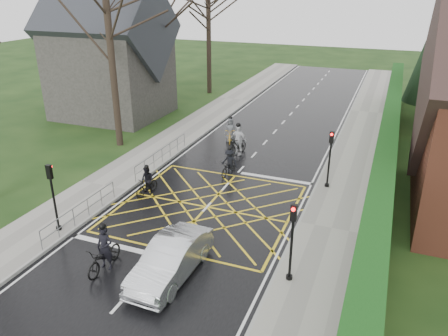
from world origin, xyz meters
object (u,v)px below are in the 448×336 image
Objects in this scene: cyclist_front at (238,143)px; car at (171,259)px; cyclist_back at (147,183)px; cyclist_lead at (230,133)px; cyclist_rear at (105,254)px; cyclist_mid at (229,164)px.

cyclist_front is 12.71m from car.
cyclist_front reaches higher than car.
cyclist_back is 9.22m from cyclist_lead.
cyclist_front is 0.50× the size of car.
cyclist_rear is 1.17× the size of cyclist_mid.
cyclist_lead is at bearing 132.84° from cyclist_front.
car is (3.24, -14.77, 0.10)m from cyclist_lead.
cyclist_lead reaches higher than car.
car is (1.32, -9.53, 0.12)m from cyclist_mid.
cyclist_mid is at bearing -90.35° from cyclist_lead.
cyclist_mid reaches higher than car.
cyclist_front is at bearing 81.16° from cyclist_back.
cyclist_back is 4.95m from cyclist_mid.
cyclist_lead is 0.45× the size of car.
cyclist_back is 7.09m from car.
cyclist_rear reaches higher than car.
cyclist_lead is (1.09, 9.16, 0.01)m from cyclist_back.
cyclist_rear is 13.12m from cyclist_front.
car is at bearing -70.20° from cyclist_front.
car is at bearing -41.85° from cyclist_back.
car is (4.33, -5.61, 0.11)m from cyclist_back.
cyclist_front is 2.58m from cyclist_lead.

